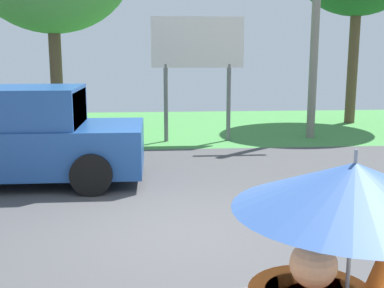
# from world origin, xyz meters

# --- Properties ---
(ground_plane) EXTENTS (40.00, 22.00, 0.20)m
(ground_plane) POSITION_xyz_m (0.00, 2.95, -0.05)
(ground_plane) COLOR #424244
(pickup_truck) EXTENTS (5.20, 2.28, 1.88)m
(pickup_truck) POSITION_xyz_m (-3.27, 2.99, 0.87)
(pickup_truck) COLOR #1E478C
(pickup_truck) RESTS_ON ground_plane
(utility_pole) EXTENTS (1.80, 0.24, 6.86)m
(utility_pole) POSITION_xyz_m (4.21, 7.47, 3.61)
(utility_pole) COLOR gray
(utility_pole) RESTS_ON ground_plane
(roadside_billboard) EXTENTS (2.60, 0.12, 3.50)m
(roadside_billboard) POSITION_xyz_m (0.77, 7.17, 2.55)
(roadside_billboard) COLOR slate
(roadside_billboard) RESTS_ON ground_plane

